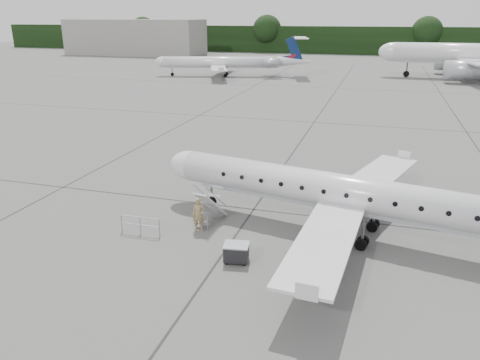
% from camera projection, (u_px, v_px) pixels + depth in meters
% --- Properties ---
extents(ground, '(320.00, 320.00, 0.00)m').
position_uv_depth(ground, '(340.00, 271.00, 21.43)').
color(ground, '#5F5F5D').
rests_on(ground, ground).
extents(treeline, '(260.00, 4.00, 8.00)m').
position_uv_depth(treeline, '(382.00, 41.00, 137.58)').
color(treeline, black).
rests_on(treeline, ground).
extents(terminal_building, '(40.00, 14.00, 10.00)m').
position_uv_depth(terminal_building, '(135.00, 37.00, 138.08)').
color(terminal_building, gray).
rests_on(terminal_building, ground).
extents(main_regional_jet, '(28.79, 23.19, 6.57)m').
position_uv_depth(main_regional_jet, '(355.00, 177.00, 23.80)').
color(main_regional_jet, silver).
rests_on(main_regional_jet, ground).
extents(airstair, '(1.28, 2.35, 2.06)m').
position_uv_depth(airstair, '(211.00, 205.00, 26.11)').
color(airstair, silver).
rests_on(airstair, ground).
extents(passenger, '(0.78, 0.60, 1.89)m').
position_uv_depth(passenger, '(199.00, 215.00, 25.09)').
color(passenger, olive).
rests_on(passenger, ground).
extents(safety_railing, '(2.20, 0.14, 1.00)m').
position_uv_depth(safety_railing, '(140.00, 226.00, 24.81)').
color(safety_railing, '#94979C').
rests_on(safety_railing, ground).
extents(baggage_cart, '(1.25, 1.07, 0.97)m').
position_uv_depth(baggage_cart, '(236.00, 252.00, 22.05)').
color(baggage_cart, black).
rests_on(baggage_cart, ground).
extents(bg_narrowbody, '(35.80, 26.15, 12.66)m').
position_uv_depth(bg_narrowbody, '(475.00, 43.00, 84.14)').
color(bg_narrowbody, silver).
rests_on(bg_narrowbody, ground).
extents(bg_regional_left, '(32.03, 26.29, 7.35)m').
position_uv_depth(bg_regional_left, '(220.00, 57.00, 88.80)').
color(bg_regional_left, silver).
rests_on(bg_regional_left, ground).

